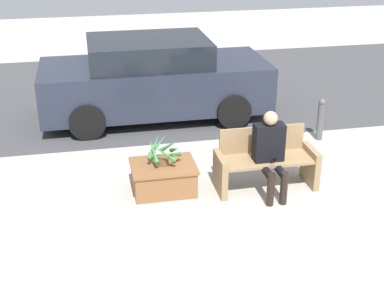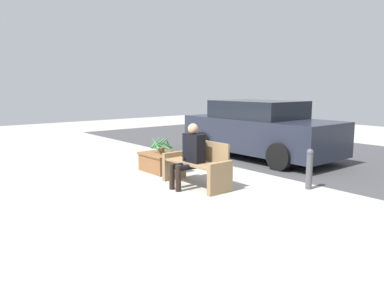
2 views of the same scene
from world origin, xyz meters
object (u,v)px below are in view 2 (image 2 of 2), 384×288
(planter_box, at_px, (161,161))
(parked_car, at_px, (260,130))
(person_seated, at_px, (190,152))
(bollard_post, at_px, (309,168))
(bench, at_px, (198,165))
(potted_plant, at_px, (161,144))

(planter_box, height_order, parked_car, parked_car)
(person_seated, height_order, parked_car, parked_car)
(person_seated, height_order, bollard_post, person_seated)
(bench, bearing_deg, potted_plant, 173.47)
(planter_box, height_order, potted_plant, potted_plant)
(bench, height_order, planter_box, bench)
(parked_car, bearing_deg, planter_box, -95.44)
(potted_plant, xyz_separation_m, parked_car, (0.28, 3.03, 0.14))
(person_seated, relative_size, bollard_post, 1.60)
(bench, xyz_separation_m, potted_plant, (-1.47, 0.17, 0.21))
(planter_box, bearing_deg, bench, -6.24)
(bench, height_order, person_seated, person_seated)
(bollard_post, bearing_deg, parked_car, 147.33)
(person_seated, bearing_deg, potted_plant, 166.52)
(parked_car, bearing_deg, person_seated, -70.65)
(parked_car, distance_m, bollard_post, 3.23)
(bench, bearing_deg, parked_car, 110.40)
(bench, distance_m, planter_box, 1.50)
(bollard_post, bearing_deg, bench, -135.92)
(bench, bearing_deg, bollard_post, 44.08)
(person_seated, xyz_separation_m, planter_box, (-1.48, 0.34, -0.45))
(person_seated, xyz_separation_m, bollard_post, (1.51, 1.65, -0.27))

